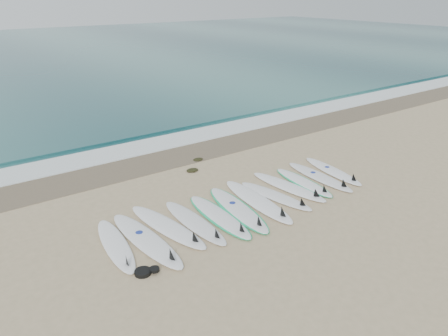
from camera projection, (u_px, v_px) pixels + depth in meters
ground at (246, 205)px, 11.08m from camera, size 120.00×120.00×0.00m
wet_sand_band at (167, 158)px, 14.14m from camera, size 120.00×1.80×0.01m
foam_band at (147, 146)px, 15.19m from camera, size 120.00×1.40×0.04m
wave_crest at (129, 135)px, 16.30m from camera, size 120.00×1.00×0.10m
surfboard_0 at (116, 246)px, 9.23m from camera, size 0.83×2.44×0.31m
surfboard_1 at (147, 240)px, 9.40m from camera, size 0.73×2.89×0.37m
surfboard_2 at (169, 227)px, 9.94m from camera, size 0.92×2.76×0.35m
surfboard_3 at (196, 223)px, 10.13m from camera, size 0.55×2.55×0.33m
surfboard_4 at (220, 217)px, 10.42m from camera, size 0.76×2.61×0.33m
surfboard_5 at (238, 209)px, 10.76m from camera, size 1.06×2.81×0.35m
surfboard_6 at (259, 201)px, 11.13m from camera, size 0.86×2.91×0.37m
surfboard_7 at (277, 196)px, 11.43m from camera, size 0.81×2.42×0.30m
surfboard_8 at (290, 187)px, 11.96m from camera, size 0.78×2.62×0.33m
surfboard_9 at (304, 182)px, 12.27m from camera, size 0.76×2.36×0.29m
surfboard_10 at (321, 177)px, 12.60m from camera, size 0.68×2.59×0.33m
surfboard_11 at (334, 171)px, 12.99m from camera, size 0.88×2.50×0.31m
seaweed_near at (192, 170)px, 13.13m from camera, size 0.37×0.29×0.07m
seaweed_far at (198, 159)px, 13.97m from camera, size 0.33×0.26×0.06m
leash_coil at (145, 272)px, 8.38m from camera, size 0.46×0.36×0.11m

